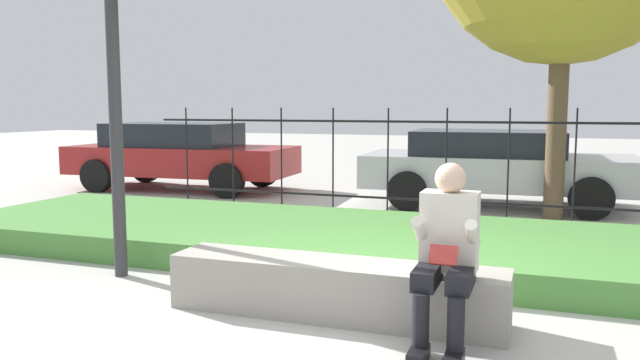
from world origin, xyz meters
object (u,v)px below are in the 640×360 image
at_px(person_seated_reader, 447,248).
at_px(street_lamp, 112,21).
at_px(stone_bench, 335,292).
at_px(car_parked_center, 495,165).
at_px(car_parked_left, 180,154).

distance_m(person_seated_reader, street_lamp, 3.67).
bearing_deg(stone_bench, street_lamp, 169.78).
relative_size(car_parked_center, car_parked_left, 0.98).
bearing_deg(car_parked_center, street_lamp, -120.58).
xyz_separation_m(person_seated_reader, car_parked_center, (-0.14, 6.28, 0.00)).
bearing_deg(car_parked_left, street_lamp, -65.58).
bearing_deg(street_lamp, person_seated_reader, -12.40).
bearing_deg(person_seated_reader, car_parked_center, 91.31).
xyz_separation_m(stone_bench, person_seated_reader, (0.88, -0.28, 0.48)).
xyz_separation_m(car_parked_center, car_parked_left, (-5.93, 0.03, 0.02)).
bearing_deg(stone_bench, car_parked_left, 130.70).
bearing_deg(stone_bench, car_parked_center, 82.95).
xyz_separation_m(stone_bench, street_lamp, (-2.28, 0.41, 2.19)).
height_order(car_parked_center, street_lamp, street_lamp).
bearing_deg(street_lamp, car_parked_center, 61.54).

